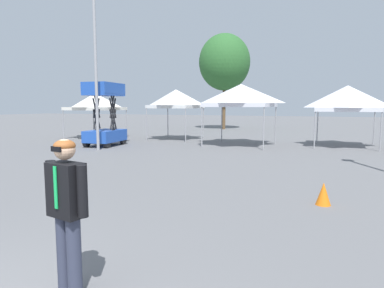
{
  "coord_description": "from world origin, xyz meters",
  "views": [
    {
      "loc": [
        2.97,
        -1.75,
        2.14
      ],
      "look_at": [
        0.15,
        5.1,
        1.3
      ],
      "focal_mm": 31.82,
      "sensor_mm": 36.0,
      "label": 1
    }
  ],
  "objects_px": {
    "canopy_tent_left_of_center": "(347,98)",
    "light_pole_near_lift": "(95,45)",
    "canopy_tent_center": "(95,102)",
    "canopy_tent_right_of_center": "(176,99)",
    "person_foreground": "(67,206)",
    "canopy_tent_behind_center": "(241,96)",
    "scissor_lift": "(105,126)",
    "traffic_cone_lot_center": "(323,194)",
    "tree_behind_tents_center": "(224,62)"
  },
  "relations": [
    {
      "from": "canopy_tent_left_of_center",
      "to": "light_pole_near_lift",
      "type": "height_order",
      "value": "light_pole_near_lift"
    },
    {
      "from": "canopy_tent_center",
      "to": "canopy_tent_left_of_center",
      "type": "distance_m",
      "value": 15.12
    },
    {
      "from": "canopy_tent_center",
      "to": "canopy_tent_right_of_center",
      "type": "bearing_deg",
      "value": 12.07
    },
    {
      "from": "canopy_tent_center",
      "to": "light_pole_near_lift",
      "type": "bearing_deg",
      "value": -51.19
    },
    {
      "from": "canopy_tent_right_of_center",
      "to": "person_foreground",
      "type": "relative_size",
      "value": 1.77
    },
    {
      "from": "canopy_tent_center",
      "to": "canopy_tent_left_of_center",
      "type": "bearing_deg",
      "value": 4.08
    },
    {
      "from": "person_foreground",
      "to": "canopy_tent_right_of_center",
      "type": "bearing_deg",
      "value": 111.17
    },
    {
      "from": "canopy_tent_behind_center",
      "to": "canopy_tent_left_of_center",
      "type": "height_order",
      "value": "canopy_tent_behind_center"
    },
    {
      "from": "canopy_tent_left_of_center",
      "to": "scissor_lift",
      "type": "relative_size",
      "value": 0.96
    },
    {
      "from": "person_foreground",
      "to": "traffic_cone_lot_center",
      "type": "bearing_deg",
      "value": 62.09
    },
    {
      "from": "canopy_tent_left_of_center",
      "to": "scissor_lift",
      "type": "bearing_deg",
      "value": -159.46
    },
    {
      "from": "scissor_lift",
      "to": "canopy_tent_behind_center",
      "type": "bearing_deg",
      "value": 24.44
    },
    {
      "from": "traffic_cone_lot_center",
      "to": "light_pole_near_lift",
      "type": "bearing_deg",
      "value": 151.32
    },
    {
      "from": "traffic_cone_lot_center",
      "to": "tree_behind_tents_center",
      "type": "bearing_deg",
      "value": 112.22
    },
    {
      "from": "canopy_tent_behind_center",
      "to": "traffic_cone_lot_center",
      "type": "relative_size",
      "value": 6.92
    },
    {
      "from": "person_foreground",
      "to": "canopy_tent_left_of_center",
      "type": "bearing_deg",
      "value": 78.53
    },
    {
      "from": "canopy_tent_center",
      "to": "scissor_lift",
      "type": "bearing_deg",
      "value": -46.14
    },
    {
      "from": "canopy_tent_center",
      "to": "person_foreground",
      "type": "relative_size",
      "value": 1.74
    },
    {
      "from": "canopy_tent_left_of_center",
      "to": "scissor_lift",
      "type": "distance_m",
      "value": 12.73
    },
    {
      "from": "canopy_tent_behind_center",
      "to": "canopy_tent_left_of_center",
      "type": "distance_m",
      "value": 5.44
    },
    {
      "from": "scissor_lift",
      "to": "canopy_tent_right_of_center",
      "type": "bearing_deg",
      "value": 65.33
    },
    {
      "from": "scissor_lift",
      "to": "traffic_cone_lot_center",
      "type": "xyz_separation_m",
      "value": [
        11.06,
        -7.25,
        -0.81
      ]
    },
    {
      "from": "tree_behind_tents_center",
      "to": "canopy_tent_left_of_center",
      "type": "bearing_deg",
      "value": -46.51
    },
    {
      "from": "canopy_tent_left_of_center",
      "to": "traffic_cone_lot_center",
      "type": "xyz_separation_m",
      "value": [
        -0.79,
        -11.69,
        -2.26
      ]
    },
    {
      "from": "canopy_tent_left_of_center",
      "to": "light_pole_near_lift",
      "type": "bearing_deg",
      "value": -151.25
    },
    {
      "from": "canopy_tent_left_of_center",
      "to": "traffic_cone_lot_center",
      "type": "height_order",
      "value": "canopy_tent_left_of_center"
    },
    {
      "from": "person_foreground",
      "to": "tree_behind_tents_center",
      "type": "relative_size",
      "value": 0.21
    },
    {
      "from": "canopy_tent_center",
      "to": "tree_behind_tents_center",
      "type": "bearing_deg",
      "value": 65.0
    },
    {
      "from": "canopy_tent_right_of_center",
      "to": "scissor_lift",
      "type": "height_order",
      "value": "scissor_lift"
    },
    {
      "from": "canopy_tent_center",
      "to": "canopy_tent_behind_center",
      "type": "bearing_deg",
      "value": -2.12
    },
    {
      "from": "tree_behind_tents_center",
      "to": "canopy_tent_right_of_center",
      "type": "bearing_deg",
      "value": -90.05
    },
    {
      "from": "canopy_tent_left_of_center",
      "to": "light_pole_near_lift",
      "type": "distance_m",
      "value": 12.85
    },
    {
      "from": "canopy_tent_right_of_center",
      "to": "traffic_cone_lot_center",
      "type": "height_order",
      "value": "canopy_tent_right_of_center"
    },
    {
      "from": "canopy_tent_left_of_center",
      "to": "tree_behind_tents_center",
      "type": "bearing_deg",
      "value": 133.49
    },
    {
      "from": "canopy_tent_left_of_center",
      "to": "canopy_tent_center",
      "type": "bearing_deg",
      "value": -175.92
    },
    {
      "from": "light_pole_near_lift",
      "to": "traffic_cone_lot_center",
      "type": "relative_size",
      "value": 17.63
    },
    {
      "from": "light_pole_near_lift",
      "to": "tree_behind_tents_center",
      "type": "bearing_deg",
      "value": 85.5
    },
    {
      "from": "canopy_tent_behind_center",
      "to": "tree_behind_tents_center",
      "type": "bearing_deg",
      "value": 111.08
    },
    {
      "from": "canopy_tent_behind_center",
      "to": "light_pole_near_lift",
      "type": "bearing_deg",
      "value": -141.47
    },
    {
      "from": "canopy_tent_center",
      "to": "canopy_tent_left_of_center",
      "type": "height_order",
      "value": "canopy_tent_left_of_center"
    },
    {
      "from": "canopy_tent_left_of_center",
      "to": "person_foreground",
      "type": "bearing_deg",
      "value": -101.47
    },
    {
      "from": "light_pole_near_lift",
      "to": "tree_behind_tents_center",
      "type": "relative_size",
      "value": 1.03
    },
    {
      "from": "canopy_tent_right_of_center",
      "to": "person_foreground",
      "type": "xyz_separation_m",
      "value": [
        6.43,
        -16.59,
        -1.52
      ]
    },
    {
      "from": "canopy_tent_right_of_center",
      "to": "canopy_tent_behind_center",
      "type": "distance_m",
      "value": 4.78
    },
    {
      "from": "canopy_tent_behind_center",
      "to": "canopy_tent_left_of_center",
      "type": "relative_size",
      "value": 1.08
    },
    {
      "from": "canopy_tent_behind_center",
      "to": "traffic_cone_lot_center",
      "type": "distance_m",
      "value": 11.44
    },
    {
      "from": "person_foreground",
      "to": "tree_behind_tents_center",
      "type": "height_order",
      "value": "tree_behind_tents_center"
    },
    {
      "from": "canopy_tent_center",
      "to": "light_pole_near_lift",
      "type": "distance_m",
      "value": 6.89
    },
    {
      "from": "canopy_tent_behind_center",
      "to": "canopy_tent_left_of_center",
      "type": "xyz_separation_m",
      "value": [
        5.25,
        1.44,
        -0.17
      ]
    },
    {
      "from": "canopy_tent_right_of_center",
      "to": "traffic_cone_lot_center",
      "type": "xyz_separation_m",
      "value": [
        8.99,
        -11.75,
        -2.31
      ]
    }
  ]
}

